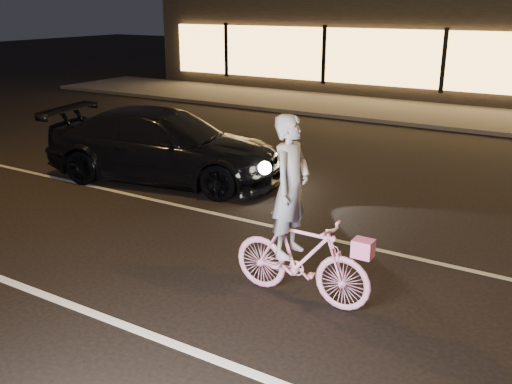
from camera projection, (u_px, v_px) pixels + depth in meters
The scene contains 7 objects.
ground at pixel (166, 264), 8.00m from camera, with size 90.00×90.00×0.00m, color black.
lane_stripe_near at pixel (85, 310), 6.79m from camera, with size 60.00×0.12×0.01m, color silver.
lane_stripe_far at pixel (243, 220), 9.62m from camera, with size 60.00×0.10×0.01m, color gray.
sidewalk at pixel (425, 114), 18.52m from camera, with size 30.00×4.00×0.12m, color #383533.
storefront at pixel (471, 38), 22.70m from camera, with size 25.40×8.42×4.20m.
cyclist at pixel (298, 237), 6.84m from camera, with size 1.82×0.63×2.29m.
sedan at pixel (165, 146), 11.60m from camera, with size 5.26×2.96×1.44m.
Camera 1 is at (4.86, -5.56, 3.48)m, focal length 40.00 mm.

